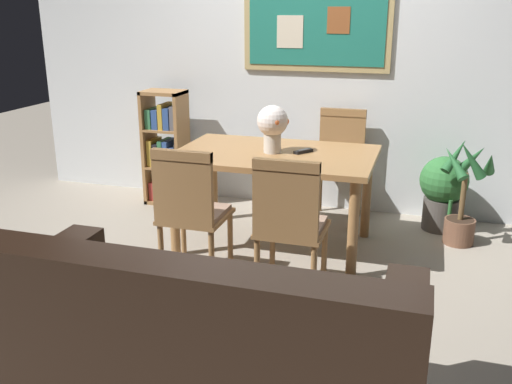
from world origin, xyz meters
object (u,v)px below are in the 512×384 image
(dining_chair_near_right, at_px, (289,218))
(potted_ivy, at_px, (443,190))
(dining_chair_far_right, at_px, (340,155))
(tv_remote, at_px, (303,151))
(leather_couch, at_px, (201,352))
(flower_vase, at_px, (273,125))
(potted_palm, at_px, (464,199))
(bookshelf, at_px, (167,151))
(dining_table, at_px, (275,165))
(dining_chair_near_left, at_px, (190,206))

(dining_chair_near_right, distance_m, potted_ivy, 1.77)
(dining_chair_far_right, distance_m, tv_remote, 0.77)
(dining_chair_near_right, bearing_deg, potted_ivy, 59.75)
(dining_chair_far_right, xyz_separation_m, leather_couch, (-0.15, -2.67, -0.22))
(tv_remote, bearing_deg, dining_chair_far_right, 78.08)
(flower_vase, bearing_deg, potted_ivy, 31.12)
(potted_palm, bearing_deg, dining_chair_far_right, 161.62)
(bookshelf, xyz_separation_m, flower_vase, (1.18, -0.71, 0.45))
(leather_couch, xyz_separation_m, potted_palm, (1.14, 2.35, 0.04))
(dining_chair_far_right, xyz_separation_m, tv_remote, (-0.15, -0.72, 0.19))
(dining_chair_near_right, distance_m, dining_chair_far_right, 1.57)
(leather_couch, distance_m, potted_ivy, 2.80)
(dining_table, height_order, tv_remote, tv_remote)
(potted_ivy, bearing_deg, leather_couch, -110.83)
(leather_couch, bearing_deg, dining_table, 95.92)
(potted_ivy, distance_m, potted_palm, 0.31)
(dining_chair_near_right, xyz_separation_m, tv_remote, (-0.11, 0.85, 0.19))
(dining_chair_near_left, relative_size, flower_vase, 2.69)
(dining_chair_near_right, relative_size, flower_vase, 2.69)
(leather_couch, height_order, potted_ivy, leather_couch)
(dining_chair_near_left, height_order, leather_couch, dining_chair_near_left)
(dining_chair_near_left, height_order, tv_remote, dining_chair_near_left)
(dining_table, relative_size, potted_palm, 1.71)
(dining_chair_near_left, bearing_deg, bookshelf, 120.60)
(potted_palm, xyz_separation_m, flower_vase, (-1.35, -0.46, 0.56))
(potted_ivy, distance_m, tv_remote, 1.27)
(potted_ivy, bearing_deg, dining_chair_near_left, -135.85)
(dining_chair_near_right, bearing_deg, dining_table, 111.08)
(potted_palm, bearing_deg, dining_chair_near_left, -144.05)
(leather_couch, xyz_separation_m, flower_vase, (-0.21, 1.89, 0.61))
(dining_chair_near_left, bearing_deg, dining_table, 66.38)
(leather_couch, xyz_separation_m, bookshelf, (-1.39, 2.60, 0.16))
(flower_vase, bearing_deg, potted_palm, 18.69)
(dining_chair_near_left, distance_m, bookshelf, 1.70)
(dining_chair_far_right, xyz_separation_m, potted_ivy, (0.84, -0.05, -0.21))
(dining_chair_near_right, bearing_deg, tv_remote, 97.43)
(dining_chair_near_left, height_order, potted_palm, dining_chair_near_left)
(dining_chair_near_left, xyz_separation_m, tv_remote, (0.53, 0.81, 0.19))
(potted_ivy, height_order, tv_remote, tv_remote)
(potted_ivy, distance_m, flower_vase, 1.53)
(dining_table, bearing_deg, dining_chair_near_left, -113.62)
(dining_chair_far_right, relative_size, flower_vase, 2.69)
(flower_vase, relative_size, tv_remote, 2.19)
(leather_couch, bearing_deg, tv_remote, 89.98)
(dining_table, distance_m, dining_chair_near_left, 0.84)
(dining_chair_near_left, bearing_deg, tv_remote, 56.76)
(dining_table, bearing_deg, flower_vase, -145.39)
(dining_chair_near_right, height_order, dining_chair_near_left, same)
(potted_ivy, bearing_deg, potted_palm, -62.86)
(dining_chair_near_right, height_order, dining_chair_far_right, same)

